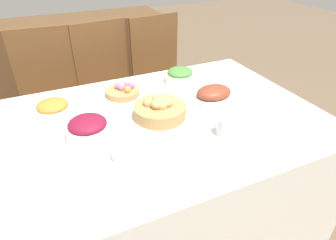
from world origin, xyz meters
The scene contains 18 objects.
ground_plane centered at (0.00, 0.00, 0.00)m, with size 12.00×12.00×0.00m, color brown.
dining_table centered at (0.00, 0.00, 0.37)m, with size 1.61×1.12×0.74m.
chair_far_center centered at (-0.03, 0.92, 0.52)m, with size 0.47×0.47×0.99m.
chair_far_right centered at (0.41, 0.92, 0.52)m, with size 0.46×0.46×0.99m.
chair_far_left centered at (-0.46, 0.92, 0.52)m, with size 0.45×0.45×0.99m.
sideboard centered at (-0.13, 1.66, 0.45)m, with size 1.58×0.44×0.89m.
bread_basket centered at (0.00, 0.02, 0.78)m, with size 0.26×0.26×0.12m.
egg_basket centered at (-0.09, 0.33, 0.76)m, with size 0.19×0.19×0.08m.
ham_platter centered at (0.36, 0.09, 0.76)m, with size 0.31×0.22×0.08m.
green_salad_bowl centered at (0.29, 0.35, 0.78)m, with size 0.18×0.18×0.09m.
beet_salad_bowl centered at (-0.35, 0.00, 0.78)m, with size 0.20×0.20×0.10m.
carrot_bowl centered at (-0.47, 0.26, 0.78)m, with size 0.18×0.18×0.08m.
dinner_plate centered at (-0.03, -0.40, 0.74)m, with size 0.23×0.23×0.01m.
fork centered at (-0.17, -0.40, 0.74)m, with size 0.02×0.20×0.00m.
knife centered at (0.11, -0.40, 0.74)m, with size 0.02×0.20×0.00m.
spoon centered at (0.14, -0.40, 0.74)m, with size 0.02×0.20×0.00m.
drinking_cup centered at (0.21, -0.24, 0.78)m, with size 0.07×0.07×0.08m.
butter_dish centered at (-0.25, -0.20, 0.75)m, with size 0.11×0.07×0.03m.
Camera 1 is at (-0.50, -1.16, 1.52)m, focal length 32.00 mm.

